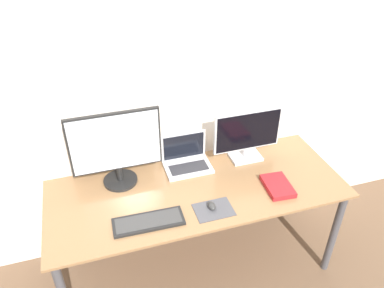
% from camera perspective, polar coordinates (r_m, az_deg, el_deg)
% --- Properties ---
extents(wall_back, '(7.00, 0.05, 2.50)m').
position_cam_1_polar(wall_back, '(2.45, -2.19, 8.94)').
color(wall_back, silver).
rests_on(wall_back, ground_plane).
extents(desk, '(1.87, 0.73, 0.73)m').
position_cam_1_polar(desk, '(2.44, 0.85, -8.36)').
color(desk, olive).
rests_on(desk, ground_plane).
extents(monitor_left, '(0.56, 0.22, 0.50)m').
position_cam_1_polar(monitor_left, '(2.32, -11.49, -0.54)').
color(monitor_left, black).
rests_on(monitor_left, desk).
extents(monitor_right, '(0.47, 0.15, 0.37)m').
position_cam_1_polar(monitor_right, '(2.56, 8.41, 1.43)').
color(monitor_right, silver).
rests_on(monitor_right, desk).
extents(laptop, '(0.31, 0.21, 0.22)m').
position_cam_1_polar(laptop, '(2.54, -0.83, -2.21)').
color(laptop, silver).
rests_on(laptop, desk).
extents(keyboard, '(0.41, 0.16, 0.02)m').
position_cam_1_polar(keyboard, '(2.17, -6.64, -11.66)').
color(keyboard, black).
rests_on(keyboard, desk).
extents(mousepad, '(0.23, 0.16, 0.00)m').
position_cam_1_polar(mousepad, '(2.24, 3.31, -9.96)').
color(mousepad, '#47474C').
rests_on(mousepad, desk).
extents(mouse, '(0.04, 0.07, 0.03)m').
position_cam_1_polar(mouse, '(2.23, 3.03, -9.39)').
color(mouse, '#333333').
rests_on(mouse, mousepad).
extents(book, '(0.17, 0.24, 0.03)m').
position_cam_1_polar(book, '(2.43, 12.92, -6.25)').
color(book, red).
rests_on(book, desk).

